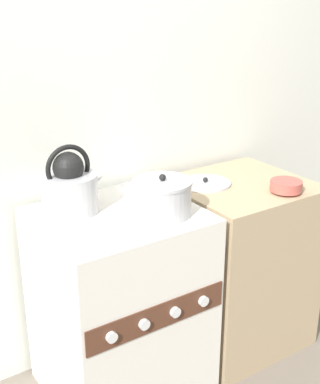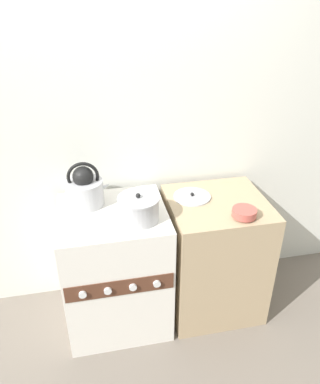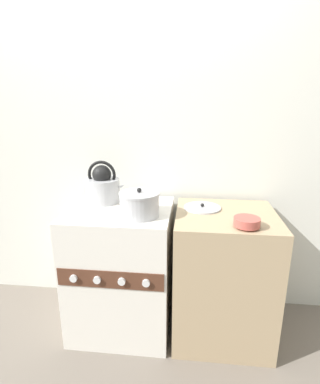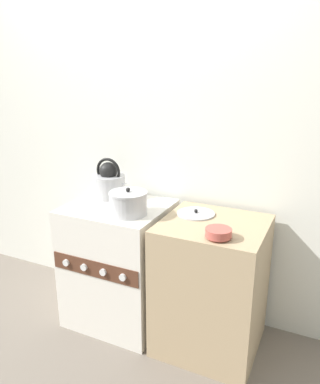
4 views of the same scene
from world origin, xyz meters
name	(u,v)px [view 1 (image 1 of 4)]	position (x,y,z in m)	size (l,w,h in m)	color
wall_back	(73,104)	(0.00, 0.66, 1.25)	(7.00, 0.06, 2.50)	silver
stove	(121,304)	(0.00, 0.29, 0.43)	(0.66, 0.61, 0.86)	silver
counter	(237,263)	(0.67, 0.30, 0.43)	(0.62, 0.59, 0.85)	tan
kettle	(70,187)	(-0.14, 0.42, 0.97)	(0.28, 0.23, 0.29)	#B2B2B7
cooking_pot	(162,198)	(0.15, 0.19, 0.93)	(0.24, 0.24, 0.17)	#B2B2B7
enamel_bowl	(286,186)	(0.76, 0.10, 0.89)	(0.14, 0.14, 0.06)	#B75147
loose_pot_lid	(205,183)	(0.52, 0.38, 0.86)	(0.24, 0.24, 0.03)	#B2B2B7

